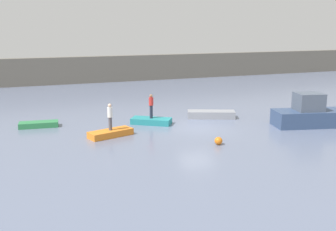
{
  "coord_description": "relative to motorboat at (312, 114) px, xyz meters",
  "views": [
    {
      "loc": [
        -11.45,
        -24.19,
        6.85
      ],
      "look_at": [
        -1.18,
        2.49,
        0.43
      ],
      "focal_mm": 42.47,
      "sensor_mm": 36.0,
      "label": 1
    }
  ],
  "objects": [
    {
      "name": "ground_plane",
      "position": [
        -7.78,
        2.45,
        -0.81
      ],
      "size": [
        120.0,
        120.0,
        0.0
      ],
      "primitive_type": "plane",
      "color": "slate"
    },
    {
      "name": "embankment_wall",
      "position": [
        -7.78,
        27.64,
        0.81
      ],
      "size": [
        80.0,
        1.2,
        3.25
      ],
      "primitive_type": "cube",
      "color": "#666056",
      "rests_on": "ground_plane"
    },
    {
      "name": "motorboat",
      "position": [
        0.0,
        0.0,
        0.0
      ],
      "size": [
        5.87,
        3.29,
        2.35
      ],
      "color": "#33476B",
      "rests_on": "ground_plane"
    },
    {
      "name": "rowboat_green",
      "position": [
        -18.0,
        6.53,
        -0.63
      ],
      "size": [
        2.72,
        1.27,
        0.38
      ],
      "primitive_type": "cube",
      "rotation": [
        0.0,
        0.0,
        -0.11
      ],
      "color": "#2D7F47",
      "rests_on": "ground_plane"
    },
    {
      "name": "rowboat_orange",
      "position": [
        -13.87,
        2.36,
        -0.61
      ],
      "size": [
        3.02,
        1.84,
        0.42
      ],
      "primitive_type": "cube",
      "rotation": [
        0.0,
        0.0,
        0.3
      ],
      "color": "orange",
      "rests_on": "ground_plane"
    },
    {
      "name": "rowboat_teal",
      "position": [
        -10.38,
        4.6,
        -0.6
      ],
      "size": [
        3.0,
        2.57,
        0.42
      ],
      "primitive_type": "cube",
      "rotation": [
        0.0,
        0.0,
        -0.6
      ],
      "color": "teal",
      "rests_on": "ground_plane"
    },
    {
      "name": "rowboat_grey",
      "position": [
        -5.49,
        4.75,
        -0.54
      ],
      "size": [
        3.73,
        2.44,
        0.55
      ],
      "primitive_type": "cube",
      "rotation": [
        0.0,
        0.0,
        -0.4
      ],
      "color": "gray",
      "rests_on": "ground_plane"
    },
    {
      "name": "person_red_shirt",
      "position": [
        -10.38,
        4.6,
        0.57
      ],
      "size": [
        0.32,
        0.32,
        1.74
      ],
      "color": "#232838",
      "rests_on": "rowboat_teal"
    },
    {
      "name": "person_white_shirt",
      "position": [
        -13.87,
        2.36,
        0.55
      ],
      "size": [
        0.32,
        0.32,
        1.71
      ],
      "color": "#4C4C56",
      "rests_on": "rowboat_orange"
    },
    {
      "name": "mooring_buoy",
      "position": [
        -8.32,
        -1.73,
        -0.58
      ],
      "size": [
        0.47,
        0.47,
        0.47
      ],
      "primitive_type": "sphere",
      "color": "orange",
      "rests_on": "ground_plane"
    }
  ]
}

